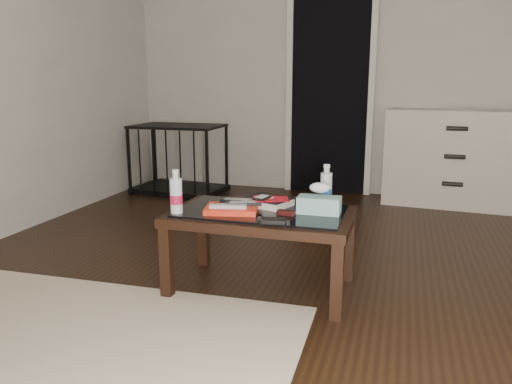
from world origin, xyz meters
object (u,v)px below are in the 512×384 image
Objects in this scene: textbook at (268,202)px; water_bottle_right at (326,185)px; pet_crate at (179,171)px; water_bottle_left at (176,191)px; coffee_table at (261,221)px; tissue_box at (319,205)px; dresser at (452,158)px.

water_bottle_right is (0.32, 0.10, 0.10)m from textbook.
water_bottle_left is (1.10, -2.37, 0.35)m from pet_crate.
coffee_table is 4.35× the size of tissue_box.
coffee_table is 4.20× the size of water_bottle_left.
dresser is at bearing 68.86° from water_bottle_right.
dresser is 2.72m from pet_crate.
coffee_table is at bearing 23.26° from water_bottle_left.
textbook is at bearing -111.39° from dresser.
coffee_table is at bearing -147.15° from water_bottle_right.
textbook is at bearing 85.78° from coffee_table.
tissue_box reaches higher than coffee_table.
water_bottle_left is at bearing -116.18° from dresser.
textbook is 0.32m from tissue_box.
pet_crate reaches higher than tissue_box.
water_bottle_right is at bearing 86.62° from tissue_box.
water_bottle_right reaches higher than tissue_box.
water_bottle_left is (-0.43, -0.18, 0.18)m from coffee_table.
water_bottle_left is at bearing -152.39° from water_bottle_right.
pet_crate is at bearing 146.41° from textbook.
dresser reaches higher than textbook.
textbook is (0.01, 0.11, 0.09)m from coffee_table.
pet_crate is 2.85m from tissue_box.
pet_crate is at bearing -169.68° from dresser.
textbook is at bearing -47.18° from pet_crate.
water_bottle_right is (0.75, 0.39, 0.00)m from water_bottle_left.
pet_crate is at bearing 114.88° from water_bottle_left.
water_bottle_left is (-1.60, -2.60, 0.13)m from dresser.
water_bottle_right is (-0.85, -2.21, 0.13)m from dresser.
dresser is (1.18, 2.42, 0.05)m from coffee_table.
coffee_table is at bearing -110.50° from dresser.
pet_crate is at bearing 124.88° from coffee_table.
water_bottle_right reaches higher than coffee_table.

